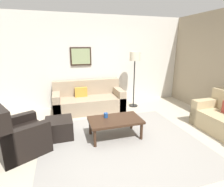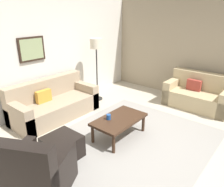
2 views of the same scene
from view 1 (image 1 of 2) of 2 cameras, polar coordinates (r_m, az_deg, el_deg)
ground_plane at (r=3.66m, az=3.08°, el=-15.90°), size 8.00×8.00×0.00m
rear_partition at (r=5.66m, az=-5.73°, el=10.38°), size 6.00×0.12×2.80m
area_rug at (r=3.66m, az=3.08°, el=-15.84°), size 3.14×2.74×0.01m
couch_main at (r=5.33m, az=-7.72°, el=-2.16°), size 2.03×0.92×0.88m
armchair_leather at (r=3.65m, az=-28.74°, el=-12.54°), size 1.08×1.08×0.95m
ottoman at (r=3.95m, az=-16.86°, el=-10.78°), size 0.56×0.56×0.40m
coffee_table at (r=3.72m, az=1.03°, el=-9.06°), size 1.10×0.64×0.41m
cup at (r=3.75m, az=-2.02°, el=-7.12°), size 0.09×0.09×0.10m
lamp_standing at (r=5.40m, az=7.45°, el=10.17°), size 0.32×0.32×1.71m
framed_artwork at (r=5.49m, az=-10.15°, el=11.88°), size 0.63×0.04×0.54m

